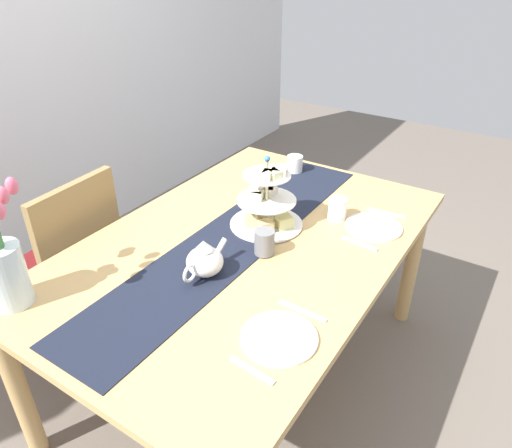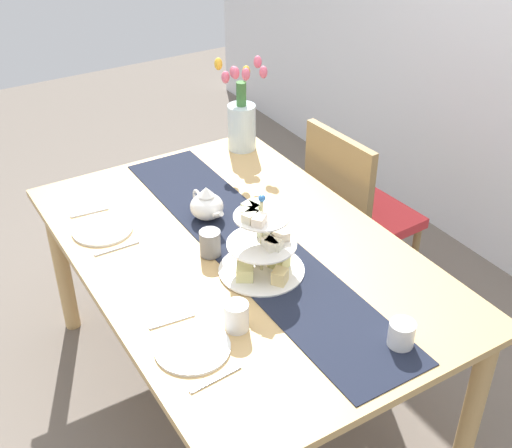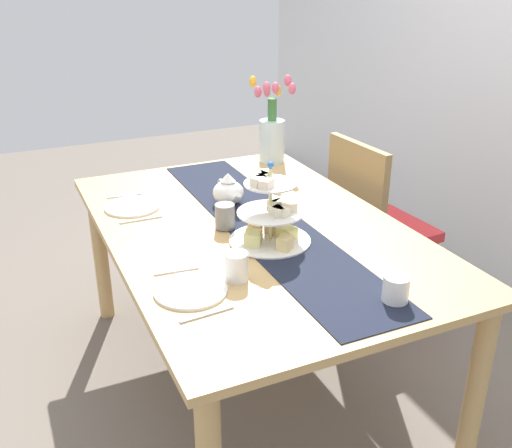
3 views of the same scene
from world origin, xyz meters
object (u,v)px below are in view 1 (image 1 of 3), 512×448
(tulip_vase, at_px, (2,264))
(dinner_plate_right, at_px, (374,227))
(dining_table, at_px, (246,260))
(dinner_plate_left, at_px, (279,338))
(knife_right, at_px, (386,213))
(chair_left, at_px, (69,261))
(knife_left, at_px, (302,311))
(mug_white_text, at_px, (337,209))
(teapot, at_px, (205,260))
(mug_grey, at_px, (264,242))
(fork_left, at_px, (252,370))
(cream_jug, at_px, (295,164))
(fork_right, at_px, (360,244))
(tiered_cake_stand, at_px, (267,204))

(tulip_vase, relative_size, dinner_plate_right, 1.90)
(dining_table, distance_m, dinner_plate_left, 0.55)
(dinner_plate_right, height_order, knife_right, dinner_plate_right)
(chair_left, relative_size, tulip_vase, 2.08)
(knife_left, relative_size, dinner_plate_right, 0.74)
(mug_white_text, bearing_deg, teapot, 160.26)
(chair_left, relative_size, mug_grey, 9.58)
(teapot, xyz_separation_m, mug_white_text, (0.61, -0.22, -0.01))
(dinner_plate_left, bearing_deg, knife_right, 0.00)
(teapot, relative_size, tulip_vase, 0.55)
(tulip_vase, bearing_deg, knife_left, -59.73)
(fork_left, bearing_deg, tulip_vase, 102.60)
(dining_table, xyz_separation_m, dinner_plate_left, (-0.38, -0.38, 0.09))
(fork_left, height_order, knife_right, same)
(mug_white_text, bearing_deg, chair_left, 122.69)
(cream_jug, bearing_deg, fork_right, -129.99)
(dinner_plate_left, relative_size, knife_left, 1.35)
(teapot, relative_size, cream_jug, 2.80)
(cream_jug, height_order, fork_left, cream_jug)
(tiered_cake_stand, height_order, dinner_plate_left, tiered_cake_stand)
(teapot, bearing_deg, tulip_vase, 137.02)
(chair_left, xyz_separation_m, tulip_vase, (-0.43, -0.35, 0.38))
(chair_left, relative_size, mug_white_text, 9.58)
(mug_grey, relative_size, mug_white_text, 1.00)
(dining_table, height_order, knife_left, knife_left)
(knife_right, distance_m, mug_white_text, 0.23)
(teapot, xyz_separation_m, tulip_vase, (-0.46, 0.43, 0.09))
(dinner_plate_right, bearing_deg, mug_white_text, 94.28)
(fork_left, bearing_deg, knife_left, 0.00)
(dining_table, xyz_separation_m, fork_right, (0.23, -0.38, 0.09))
(tiered_cake_stand, bearing_deg, tulip_vase, 153.72)
(fork_right, bearing_deg, dining_table, 121.04)
(mug_white_text, bearing_deg, dining_table, 148.72)
(teapot, relative_size, fork_right, 1.59)
(cream_jug, bearing_deg, mug_grey, -159.43)
(chair_left, relative_size, dinner_plate_left, 3.96)
(dining_table, bearing_deg, mug_white_text, -31.28)
(teapot, xyz_separation_m, dinner_plate_right, (0.62, -0.38, -0.05))
(chair_left, height_order, fork_left, chair_left)
(fork_left, height_order, mug_white_text, mug_white_text)
(fork_right, bearing_deg, dinner_plate_right, 0.00)
(cream_jug, distance_m, dinner_plate_left, 1.20)
(teapot, relative_size, dinner_plate_right, 1.04)
(tulip_vase, distance_m, mug_grey, 0.87)
(chair_left, xyz_separation_m, mug_grey, (0.25, -0.88, 0.28))
(cream_jug, distance_m, fork_left, 1.33)
(tiered_cake_stand, xyz_separation_m, mug_grey, (-0.18, -0.10, -0.05))
(tiered_cake_stand, height_order, teapot, tiered_cake_stand)
(fork_right, bearing_deg, chair_left, 113.62)
(tiered_cake_stand, height_order, knife_right, tiered_cake_stand)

